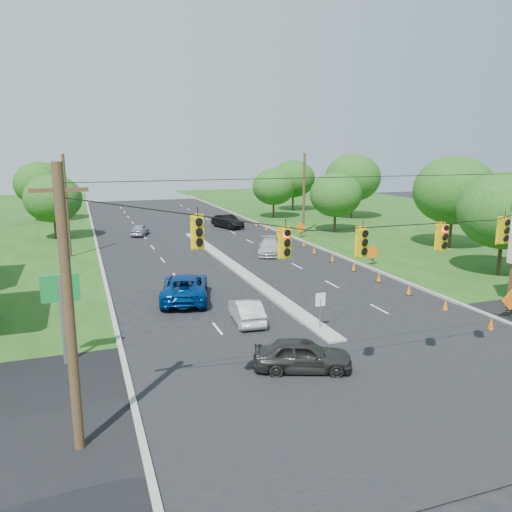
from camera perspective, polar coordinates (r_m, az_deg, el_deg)
name	(u,v)px	position (r m, az deg, el deg)	size (l,w,h in m)	color
ground	(385,379)	(22.01, 14.51, -13.42)	(160.00, 160.00, 0.00)	black
cross_street	(385,379)	(22.01, 14.51, -13.42)	(160.00, 14.00, 0.02)	black
curb_left	(99,255)	(47.24, -17.52, 0.09)	(0.25, 110.00, 0.16)	gray
curb_right	(302,242)	(51.92, 5.32, 1.64)	(0.25, 110.00, 0.16)	gray
median	(235,268)	(40.12, -2.41, -1.41)	(1.00, 34.00, 0.18)	gray
median_sign	(320,304)	(26.28, 7.36, -5.46)	(0.55, 0.06, 2.05)	gray
signal_span	(406,268)	(19.59, 16.78, -1.30)	(25.60, 0.32, 9.00)	#422D1C
utility_pole_far_left	(67,207)	(46.55, -20.83, 5.31)	(0.28, 0.28, 9.00)	#422D1C
utility_pole_far_right	(304,194)	(56.83, 5.49, 7.11)	(0.28, 0.28, 9.00)	#422D1C
cone_0	(491,324)	(29.20, 25.28, -7.05)	(0.32, 0.32, 0.70)	orange
cone_1	(445,305)	(31.62, 20.84, -5.25)	(0.32, 0.32, 0.70)	orange
cone_2	(409,290)	(34.23, 17.07, -3.70)	(0.32, 0.32, 0.70)	orange
cone_3	(379,277)	(36.99, 13.86, -2.36)	(0.32, 0.32, 0.70)	orange
cone_4	(354,267)	(39.86, 11.11, -1.20)	(0.32, 0.32, 0.70)	orange
cone_5	(332,258)	(42.83, 8.74, -0.20)	(0.32, 0.32, 0.70)	orange
cone_6	(314,250)	(45.87, 6.67, 0.67)	(0.32, 0.32, 0.70)	orange
cone_7	(304,243)	(49.22, 5.50, 1.48)	(0.32, 0.32, 0.70)	orange
cone_8	(290,237)	(52.36, 3.89, 2.14)	(0.32, 0.32, 0.70)	orange
cone_9	(277,232)	(55.54, 2.45, 2.73)	(0.32, 0.32, 0.70)	orange
cone_10	(266,228)	(58.76, 1.17, 3.25)	(0.32, 0.32, 0.70)	orange
cone_11	(256,224)	(62.01, 0.02, 3.71)	(0.32, 0.32, 0.70)	orange
work_sign_0	(511,301)	(31.25, 27.11, -4.59)	(1.27, 0.58, 1.37)	black
work_sign_1	(372,253)	(41.72, 13.16, 0.34)	(1.27, 0.58, 1.37)	black
work_sign_2	(301,228)	(53.82, 5.12, 3.19)	(1.27, 0.58, 1.37)	black
tree_5	(53,199)	(56.56, -22.20, 6.09)	(5.88, 5.88, 6.86)	black
tree_6	(41,184)	(71.56, -23.39, 7.56)	(6.72, 6.72, 7.84)	black
tree_7	(504,210)	(41.10, 26.52, 4.68)	(6.72, 6.72, 7.84)	black
tree_8	(454,190)	(51.01, 21.68, 6.98)	(7.56, 7.56, 8.82)	black
tree_9	(336,195)	(57.53, 9.09, 6.91)	(5.88, 5.88, 6.86)	black
tree_10	(353,178)	(70.06, 10.99, 8.75)	(7.56, 7.56, 8.82)	black
tree_11	(293,179)	(78.06, 4.27, 8.79)	(6.72, 6.72, 7.84)	black
tree_12	(274,187)	(69.34, 2.04, 7.90)	(5.88, 5.88, 6.86)	black
black_sedan	(302,355)	(21.85, 5.33, -11.20)	(1.69, 4.21, 1.43)	black
white_sedan	(246,311)	(27.58, -1.12, -6.29)	(1.37, 3.92, 1.29)	silver
blue_pickup	(185,287)	(31.85, -8.13, -3.52)	(2.79, 6.05, 1.68)	navy
silver_car_far	(270,247)	(45.37, 1.56, 1.07)	(1.95, 4.79, 1.39)	#B5B5B5
silver_car_oncoming	(140,230)	(56.91, -13.15, 2.94)	(1.50, 3.73, 1.27)	gray
dark_car_receding	(227,221)	(60.83, -3.29, 3.96)	(1.70, 4.87, 1.61)	black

